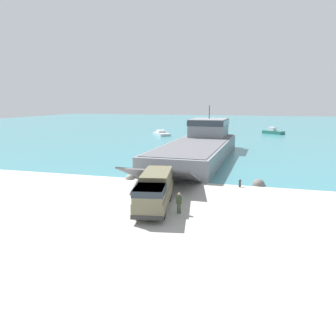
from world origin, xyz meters
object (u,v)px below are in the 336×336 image
military_truck (155,190)px  mooring_bollard (240,183)px  landing_craft (200,144)px  soldier_on_ramp (179,201)px  moored_boat_b (161,133)px  moored_boat_c (225,139)px  moored_boat_a (273,132)px

military_truck → mooring_bollard: size_ratio=10.07×
landing_craft → mooring_bollard: (7.47, -18.34, -1.54)m
landing_craft → soldier_on_ramp: (3.30, -28.01, -1.01)m
military_truck → mooring_bollard: military_truck is taller
moored_boat_b → mooring_bollard: moored_boat_b is taller
soldier_on_ramp → moored_boat_c: 49.69m
military_truck → mooring_bollard: 11.02m
landing_craft → moored_boat_a: size_ratio=6.05×
moored_boat_a → soldier_on_ramp: bearing=27.9°
landing_craft → mooring_bollard: bearing=-66.6°
soldier_on_ramp → moored_boat_a: 71.22m
military_truck → moored_boat_b: size_ratio=1.19×
military_truck → moored_boat_c: size_ratio=1.19×
soldier_on_ramp → moored_boat_c: bearing=-179.8°
soldier_on_ramp → moored_boat_a: size_ratio=0.28×
military_truck → moored_boat_a: size_ratio=1.40×
soldier_on_ramp → moored_boat_b: (-19.13, 58.90, -0.55)m
military_truck → soldier_on_ramp: bearing=60.9°
moored_boat_a → moored_boat_b: bearing=-32.2°
soldier_on_ramp → mooring_bollard: (4.17, 9.66, -0.53)m
moored_boat_c → moored_boat_a: bearing=-130.9°
moored_boat_a → military_truck: bearing=26.0°
moored_boat_c → landing_craft: bearing=72.1°
landing_craft → soldier_on_ramp: landing_craft is taller
soldier_on_ramp → mooring_bollard: size_ratio=2.04×
military_truck → moored_boat_b: 60.50m
military_truck → moored_boat_a: bearing=160.5°
moored_boat_c → moored_boat_b: bearing=-40.8°
moored_boat_b → moored_boat_c: moored_boat_c is taller
moored_boat_a → moored_boat_b: (-28.64, -11.68, -0.17)m
moored_boat_b → moored_boat_c: 19.91m
moored_boat_b → moored_boat_c: (17.64, -9.23, 0.05)m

